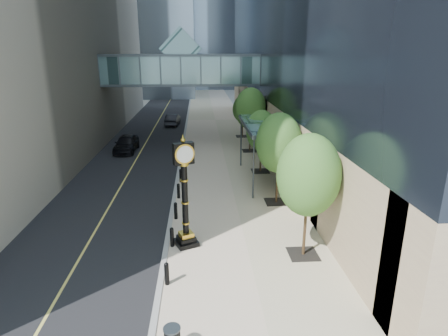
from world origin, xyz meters
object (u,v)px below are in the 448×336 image
at_px(car_far, 173,120).
at_px(street_clock, 185,201).
at_px(car_near, 126,143).
at_px(pedestrian, 280,174).

bearing_deg(car_far, street_clock, 99.98).
xyz_separation_m(street_clock, car_near, (-6.35, 18.91, -1.61)).
relative_size(street_clock, car_far, 1.26).
relative_size(pedestrian, car_near, 0.34).
distance_m(car_near, car_far, 13.82).
height_order(car_near, car_far, car_near).
height_order(pedestrian, car_far, pedestrian).
bearing_deg(car_near, street_clock, -69.82).
bearing_deg(pedestrian, car_near, -43.93).
height_order(street_clock, car_far, street_clock).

